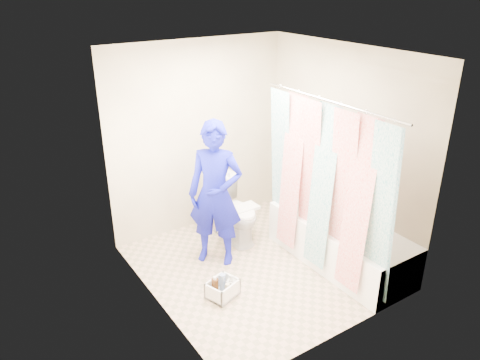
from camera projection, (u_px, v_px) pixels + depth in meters
floor at (257, 267)px, 5.34m from camera, size 2.60×2.60×0.00m
ceiling at (261, 52)px, 4.37m from camera, size 2.40×2.60×0.02m
wall_back at (199, 137)px, 5.85m from camera, size 2.40×0.02×2.40m
wall_front at (350, 221)px, 3.87m from camera, size 2.40×0.02×2.40m
wall_left at (152, 198)px, 4.25m from camera, size 0.02×2.60×2.40m
wall_right at (342, 149)px, 5.46m from camera, size 0.02×2.60×2.40m
bathtub at (340, 242)px, 5.34m from camera, size 0.70×1.75×0.50m
curtain_rod at (330, 101)px, 4.49m from camera, size 0.02×1.90×0.02m
shower_curtain at (323, 189)px, 4.87m from camera, size 0.06×1.75×1.80m
toilet at (234, 211)px, 5.78m from camera, size 0.45×0.77×0.78m
tank_lid at (240, 209)px, 5.66m from camera, size 0.48×0.22×0.04m
tank_internals at (222, 178)px, 5.76m from camera, size 0.19×0.06×0.25m
plumber at (215, 194)px, 5.17m from camera, size 0.72×0.72×1.68m
cleaning_caddy at (223, 289)px, 4.83m from camera, size 0.37×0.33×0.23m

